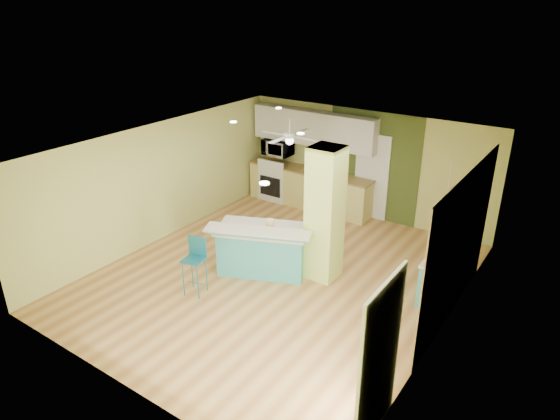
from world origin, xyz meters
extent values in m
cube|color=#A36C39|center=(0.00, 0.00, -0.01)|extent=(6.00, 7.00, 0.01)
cube|color=white|center=(0.00, 0.00, 2.50)|extent=(6.00, 7.00, 0.01)
cube|color=#C0C368|center=(0.00, 3.50, 1.25)|extent=(6.00, 0.01, 2.50)
cube|color=#C0C368|center=(0.00, -3.50, 1.25)|extent=(6.00, 0.01, 2.50)
cube|color=#C0C368|center=(-3.00, 0.00, 1.25)|extent=(0.01, 7.00, 2.50)
cube|color=#C0C368|center=(3.00, 0.00, 1.25)|extent=(0.01, 7.00, 2.50)
cube|color=#8B704F|center=(2.99, 0.60, 1.25)|extent=(0.02, 3.40, 2.50)
cube|color=#404F1F|center=(0.20, 3.49, 1.25)|extent=(2.20, 0.02, 2.50)
cube|color=white|center=(0.20, 3.46, 1.00)|extent=(0.82, 0.05, 2.00)
cube|color=white|center=(2.97, -2.30, 1.05)|extent=(0.04, 1.08, 2.10)
cube|color=#C6DE66|center=(0.65, 0.50, 1.25)|extent=(0.55, 0.55, 2.50)
cube|color=#D1C76D|center=(-1.30, 3.20, 0.45)|extent=(3.20, 0.60, 0.90)
cube|color=olive|center=(-1.30, 3.20, 0.92)|extent=(3.25, 0.63, 0.04)
cube|color=white|center=(-2.25, 3.20, 0.45)|extent=(0.76, 0.64, 0.90)
cube|color=black|center=(-2.25, 2.87, 0.42)|extent=(0.59, 0.02, 0.50)
cube|color=white|center=(-2.25, 2.90, 0.99)|extent=(0.76, 0.06, 0.18)
cube|color=silver|center=(-1.30, 3.32, 1.95)|extent=(3.20, 0.34, 0.80)
imported|color=white|center=(-2.25, 3.20, 1.35)|extent=(0.70, 0.48, 0.39)
cylinder|color=white|center=(-1.10, 2.00, 2.30)|extent=(0.03, 0.03, 0.40)
cylinder|color=white|center=(-1.10, 2.00, 2.10)|extent=(0.24, 0.24, 0.10)
sphere|color=white|center=(-1.10, 2.00, 1.98)|extent=(0.18, 0.18, 0.18)
cylinder|color=silver|center=(2.65, 0.75, 2.19)|extent=(0.01, 0.01, 0.62)
sphere|color=white|center=(2.65, 0.75, 1.88)|extent=(0.14, 0.14, 0.14)
cube|color=brown|center=(2.96, 0.80, 1.55)|extent=(0.03, 0.90, 0.70)
cube|color=teal|center=(-0.38, 0.03, 0.42)|extent=(1.77, 1.35, 0.84)
cube|color=beige|center=(-0.38, 0.03, 0.86)|extent=(1.89, 1.47, 0.05)
cube|color=teal|center=(-0.24, -0.31, 0.94)|extent=(1.69, 0.82, 0.12)
cube|color=beige|center=(-0.24, -0.31, 1.00)|extent=(1.91, 1.11, 0.04)
cylinder|color=teal|center=(-1.00, -1.46, 0.33)|extent=(0.02, 0.02, 0.65)
cylinder|color=teal|center=(-0.72, -1.39, 0.33)|extent=(0.02, 0.02, 0.65)
cylinder|color=teal|center=(-1.06, -1.18, 0.33)|extent=(0.02, 0.02, 0.65)
cylinder|color=teal|center=(-0.78, -1.11, 0.33)|extent=(0.02, 0.02, 0.65)
cube|color=teal|center=(-0.89, -1.29, 0.67)|extent=(0.41, 0.41, 0.03)
cube|color=teal|center=(-0.92, -1.14, 0.86)|extent=(0.34, 0.10, 0.36)
cube|color=teal|center=(2.70, 1.07, 0.39)|extent=(0.50, 1.20, 0.77)
cube|color=white|center=(2.70, 1.07, 0.79)|extent=(0.53, 1.25, 0.03)
imported|color=#332315|center=(-1.22, 3.16, 0.97)|extent=(0.34, 0.34, 0.07)
cylinder|color=yellow|center=(-0.24, 0.07, 0.98)|extent=(0.15, 0.15, 0.19)
camera|label=1|loc=(4.58, -6.62, 4.85)|focal=32.00mm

